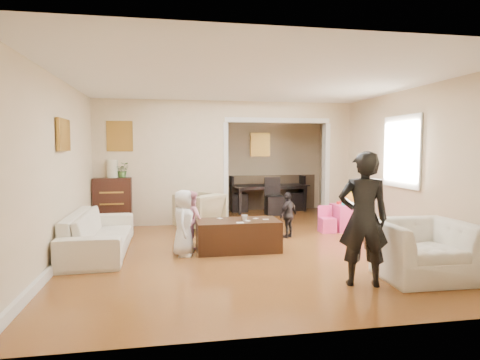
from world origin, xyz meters
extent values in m
plane|color=#A16329|center=(0.00, 0.00, 0.00)|extent=(7.00, 7.00, 0.00)
cube|color=beige|center=(-1.38, 1.80, 1.30)|extent=(2.75, 0.18, 2.60)
cube|color=beige|center=(2.48, 1.80, 1.30)|extent=(0.55, 0.18, 2.60)
cube|color=beige|center=(1.10, 1.80, 2.42)|extent=(2.22, 0.18, 0.35)
cube|color=white|center=(2.73, -0.40, 1.55)|extent=(0.03, 0.95, 1.10)
cube|color=brown|center=(-2.20, 1.70, 1.85)|extent=(0.45, 0.03, 0.55)
cube|color=brown|center=(-2.71, -0.60, 1.80)|extent=(0.03, 0.55, 0.40)
cube|color=brown|center=(1.10, 3.44, 1.70)|extent=(0.45, 0.03, 0.55)
imported|color=white|center=(-2.30, -0.36, 0.32)|extent=(0.87, 2.17, 0.63)
imported|color=tan|center=(-0.64, 1.17, 0.36)|extent=(1.11, 1.11, 0.73)
imported|color=white|center=(1.84, -2.30, 0.35)|extent=(1.11, 0.98, 0.71)
cube|color=black|center=(-2.35, 1.65, 0.51)|extent=(0.74, 0.41, 1.01)
cylinder|color=beige|center=(-2.35, 1.65, 1.19)|extent=(0.22, 0.22, 0.36)
imported|color=#41692E|center=(-2.15, 1.65, 1.17)|extent=(0.28, 0.24, 0.31)
cube|color=#331B10|center=(-0.18, -0.60, 0.24)|extent=(1.29, 0.65, 0.48)
imported|color=beige|center=(-0.08, -0.65, 0.53)|extent=(0.10, 0.10, 0.09)
cube|color=#F94190|center=(2.19, 0.56, 0.25)|extent=(0.53, 0.53, 0.51)
cube|color=yellow|center=(2.31, 0.66, 0.66)|extent=(0.20, 0.07, 0.30)
cylinder|color=#29D0C0|center=(2.09, 0.51, 0.55)|extent=(0.08, 0.08, 0.08)
cube|color=red|center=(2.07, 0.68, 0.53)|extent=(0.10, 0.08, 0.05)
imported|color=silver|center=(2.24, 0.44, 0.53)|extent=(0.22, 0.22, 0.05)
imported|color=black|center=(1.26, 3.25, 0.34)|extent=(2.02, 1.27, 0.67)
imported|color=black|center=(1.00, -2.43, 0.79)|extent=(0.66, 0.52, 1.58)
imported|color=white|center=(-1.03, -0.75, 0.50)|extent=(0.39, 0.53, 0.99)
imported|color=pink|center=(-0.88, -0.30, 0.46)|extent=(0.48, 0.54, 0.93)
imported|color=black|center=(0.87, 0.15, 0.41)|extent=(0.50, 0.46, 0.82)
cube|color=white|center=(-0.03, -0.69, 0.48)|extent=(0.10, 0.10, 0.00)
cube|color=white|center=(-0.18, -0.81, 0.48)|extent=(0.11, 0.09, 0.00)
cube|color=white|center=(0.27, -0.61, 0.48)|extent=(0.10, 0.09, 0.00)
cube|color=white|center=(-0.44, -0.40, 0.48)|extent=(0.10, 0.11, 0.00)
cube|color=white|center=(0.13, -0.51, 0.48)|extent=(0.10, 0.10, 0.00)
camera|label=1|loc=(-1.22, -6.72, 1.61)|focal=30.02mm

